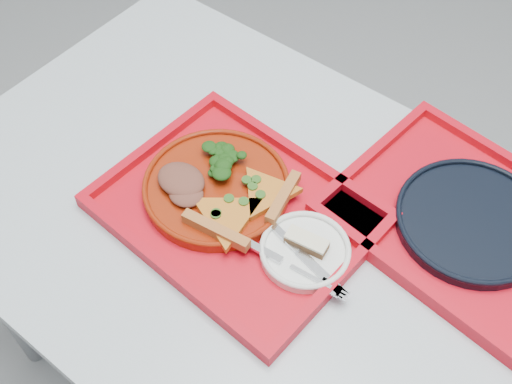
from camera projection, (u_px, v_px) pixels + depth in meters
table at (348, 301)px, 1.11m from camera, size 1.60×0.80×0.75m
tray_main at (237, 212)px, 1.12m from camera, size 0.47×0.38×0.01m
tray_far at (469, 226)px, 1.11m from camera, size 0.48×0.39×0.01m
dinner_plate at (217, 188)px, 1.14m from camera, size 0.26×0.26×0.02m
side_plate at (305, 252)px, 1.06m from camera, size 0.15×0.15×0.01m
navy_plate at (472, 222)px, 1.10m from camera, size 0.26×0.26×0.02m
pizza_slice_a at (227, 215)px, 1.08m from camera, size 0.14×0.16×0.02m
pizza_slice_b at (267, 191)px, 1.11m from camera, size 0.15×0.13×0.02m
salad_heap at (219, 158)px, 1.14m from camera, size 0.08×0.07×0.04m
meat_portion at (181, 180)px, 1.12m from camera, size 0.09×0.07×0.03m
dessert_bar at (307, 242)px, 1.05m from camera, size 0.07×0.04×0.02m
knife at (305, 257)px, 1.04m from camera, size 0.18×0.05×0.01m
fork at (290, 265)px, 1.03m from camera, size 0.19×0.04×0.01m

